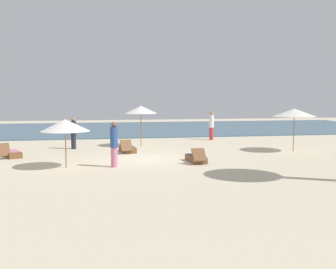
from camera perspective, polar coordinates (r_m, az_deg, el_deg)
ground_plane at (r=19.27m, az=-3.11°, el=-3.39°), size 60.00×60.00×0.00m
ocean_water at (r=36.09m, az=-6.45°, el=0.80°), size 48.00×16.00×0.06m
umbrella_0 at (r=22.62m, az=17.07°, el=2.92°), size 2.25×2.25×2.26m
umbrella_2 at (r=23.76m, az=-3.78°, el=3.44°), size 1.87×1.87×2.34m
umbrella_3 at (r=17.22m, az=-14.04°, el=1.25°), size 2.00×2.00×1.99m
lounger_0 at (r=18.35m, az=3.92°, el=-3.29°), size 0.69×1.72×0.69m
lounger_1 at (r=21.57m, az=-5.64°, el=-1.98°), size 0.86×1.75×0.71m
lounger_2 at (r=21.13m, az=-20.83°, el=-2.47°), size 1.18×1.73×0.74m
person_0 at (r=17.12m, az=-7.47°, el=-1.30°), size 0.44×0.44×1.88m
person_1 at (r=23.23m, az=-12.95°, el=0.22°), size 0.40×0.40×1.75m
person_4 at (r=27.39m, az=6.03°, el=1.27°), size 0.40×0.40×1.88m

